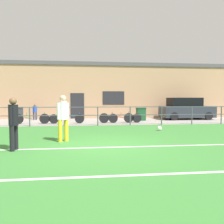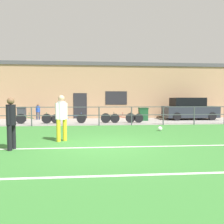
{
  "view_description": "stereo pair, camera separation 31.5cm",
  "coord_description": "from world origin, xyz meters",
  "px_view_note": "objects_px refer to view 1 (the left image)",
  "views": [
    {
      "loc": [
        -0.7,
        -7.55,
        1.6
      ],
      "look_at": [
        0.56,
        3.32,
        0.97
      ],
      "focal_mm": 35.94,
      "sensor_mm": 36.0,
      "label": 1
    },
    {
      "loc": [
        -0.38,
        -7.58,
        1.6
      ],
      "look_at": [
        0.56,
        3.32,
        0.97
      ],
      "focal_mm": 35.94,
      "sensor_mm": 36.0,
      "label": 2
    }
  ],
  "objects_px": {
    "bicycle_parked_3": "(116,118)",
    "trash_bin_0": "(19,114)",
    "player_goalkeeper": "(13,120)",
    "soccer_ball_match": "(160,128)",
    "trash_bin_1": "(141,114)",
    "bicycle_parked_1": "(31,119)",
    "player_striker": "(63,115)",
    "bicycle_parked_2": "(125,118)",
    "bicycle_parked_0": "(67,119)",
    "parked_car_red": "(186,109)",
    "spectator_child": "(35,111)"
  },
  "relations": [
    {
      "from": "bicycle_parked_0",
      "to": "bicycle_parked_3",
      "type": "height_order",
      "value": "bicycle_parked_3"
    },
    {
      "from": "parked_car_red",
      "to": "trash_bin_0",
      "type": "xyz_separation_m",
      "value": [
        -12.67,
        -0.35,
        -0.28
      ]
    },
    {
      "from": "player_goalkeeper",
      "to": "bicycle_parked_3",
      "type": "distance_m",
      "value": 8.66
    },
    {
      "from": "spectator_child",
      "to": "trash_bin_0",
      "type": "bearing_deg",
      "value": 59.31
    },
    {
      "from": "parked_car_red",
      "to": "bicycle_parked_2",
      "type": "relative_size",
      "value": 1.8
    },
    {
      "from": "parked_car_red",
      "to": "bicycle_parked_1",
      "type": "bearing_deg",
      "value": -169.03
    },
    {
      "from": "player_striker",
      "to": "trash_bin_1",
      "type": "bearing_deg",
      "value": 24.67
    },
    {
      "from": "bicycle_parked_0",
      "to": "trash_bin_0",
      "type": "bearing_deg",
      "value": 152.35
    },
    {
      "from": "spectator_child",
      "to": "bicycle_parked_1",
      "type": "relative_size",
      "value": 0.54
    },
    {
      "from": "spectator_child",
      "to": "parked_car_red",
      "type": "relative_size",
      "value": 0.3
    },
    {
      "from": "soccer_ball_match",
      "to": "trash_bin_1",
      "type": "height_order",
      "value": "trash_bin_1"
    },
    {
      "from": "trash_bin_0",
      "to": "bicycle_parked_1",
      "type": "bearing_deg",
      "value": -54.56
    },
    {
      "from": "bicycle_parked_1",
      "to": "trash_bin_0",
      "type": "xyz_separation_m",
      "value": [
        -1.32,
        1.85,
        0.18
      ]
    },
    {
      "from": "soccer_ball_match",
      "to": "parked_car_red",
      "type": "distance_m",
      "value": 7.33
    },
    {
      "from": "soccer_ball_match",
      "to": "bicycle_parked_0",
      "type": "distance_m",
      "value": 6.25
    },
    {
      "from": "soccer_ball_match",
      "to": "trash_bin_0",
      "type": "xyz_separation_m",
      "value": [
        -8.51,
        5.65,
        0.43
      ]
    },
    {
      "from": "bicycle_parked_1",
      "to": "player_goalkeeper",
      "type": "bearing_deg",
      "value": -80.65
    },
    {
      "from": "parked_car_red",
      "to": "bicycle_parked_0",
      "type": "xyz_separation_m",
      "value": [
        -9.13,
        -2.2,
        -0.48
      ]
    },
    {
      "from": "trash_bin_1",
      "to": "spectator_child",
      "type": "bearing_deg",
      "value": 169.38
    },
    {
      "from": "bicycle_parked_2",
      "to": "trash_bin_0",
      "type": "relative_size",
      "value": 2.17
    },
    {
      "from": "player_striker",
      "to": "player_goalkeeper",
      "type": "bearing_deg",
      "value": -168.95
    },
    {
      "from": "spectator_child",
      "to": "bicycle_parked_1",
      "type": "bearing_deg",
      "value": 104.91
    },
    {
      "from": "bicycle_parked_3",
      "to": "trash_bin_0",
      "type": "height_order",
      "value": "trash_bin_0"
    },
    {
      "from": "player_goalkeeper",
      "to": "bicycle_parked_0",
      "type": "height_order",
      "value": "player_goalkeeper"
    },
    {
      "from": "soccer_ball_match",
      "to": "parked_car_red",
      "type": "bearing_deg",
      "value": 55.2
    },
    {
      "from": "soccer_ball_match",
      "to": "spectator_child",
      "type": "relative_size",
      "value": 0.19
    },
    {
      "from": "soccer_ball_match",
      "to": "trash_bin_0",
      "type": "height_order",
      "value": "trash_bin_0"
    },
    {
      "from": "bicycle_parked_1",
      "to": "parked_car_red",
      "type": "bearing_deg",
      "value": 10.97
    },
    {
      "from": "bicycle_parked_1",
      "to": "soccer_ball_match",
      "type": "bearing_deg",
      "value": -27.83
    },
    {
      "from": "bicycle_parked_2",
      "to": "trash_bin_0",
      "type": "xyz_separation_m",
      "value": [
        -7.39,
        1.85,
        0.19
      ]
    },
    {
      "from": "bicycle_parked_2",
      "to": "bicycle_parked_3",
      "type": "height_order",
      "value": "bicycle_parked_3"
    },
    {
      "from": "bicycle_parked_3",
      "to": "bicycle_parked_2",
      "type": "bearing_deg",
      "value": 0.0
    },
    {
      "from": "player_striker",
      "to": "parked_car_red",
      "type": "height_order",
      "value": "player_striker"
    },
    {
      "from": "bicycle_parked_1",
      "to": "trash_bin_1",
      "type": "xyz_separation_m",
      "value": [
        7.53,
        1.51,
        0.14
      ]
    },
    {
      "from": "bicycle_parked_0",
      "to": "trash_bin_1",
      "type": "bearing_deg",
      "value": 15.91
    },
    {
      "from": "parked_car_red",
      "to": "trash_bin_0",
      "type": "bearing_deg",
      "value": -178.44
    },
    {
      "from": "player_striker",
      "to": "parked_car_red",
      "type": "relative_size",
      "value": 0.44
    },
    {
      "from": "parked_car_red",
      "to": "bicycle_parked_0",
      "type": "height_order",
      "value": "parked_car_red"
    },
    {
      "from": "player_striker",
      "to": "trash_bin_0",
      "type": "distance_m",
      "value": 8.97
    },
    {
      "from": "player_striker",
      "to": "soccer_ball_match",
      "type": "height_order",
      "value": "player_striker"
    },
    {
      "from": "player_striker",
      "to": "bicycle_parked_3",
      "type": "distance_m",
      "value": 6.85
    },
    {
      "from": "player_striker",
      "to": "bicycle_parked_3",
      "type": "height_order",
      "value": "player_striker"
    },
    {
      "from": "soccer_ball_match",
      "to": "bicycle_parked_0",
      "type": "xyz_separation_m",
      "value": [
        -4.97,
        3.79,
        0.23
      ]
    },
    {
      "from": "player_striker",
      "to": "parked_car_red",
      "type": "xyz_separation_m",
      "value": [
        8.73,
        8.39,
        -0.18
      ]
    },
    {
      "from": "bicycle_parked_0",
      "to": "trash_bin_0",
      "type": "relative_size",
      "value": 2.19
    },
    {
      "from": "player_goalkeeper",
      "to": "bicycle_parked_3",
      "type": "xyz_separation_m",
      "value": [
        4.24,
        7.52,
        -0.58
      ]
    },
    {
      "from": "bicycle_parked_0",
      "to": "trash_bin_0",
      "type": "xyz_separation_m",
      "value": [
        -3.54,
        1.85,
        0.2
      ]
    },
    {
      "from": "bicycle_parked_0",
      "to": "bicycle_parked_2",
      "type": "relative_size",
      "value": 1.01
    },
    {
      "from": "parked_car_red",
      "to": "bicycle_parked_0",
      "type": "relative_size",
      "value": 1.79
    },
    {
      "from": "spectator_child",
      "to": "trash_bin_1",
      "type": "height_order",
      "value": "spectator_child"
    }
  ]
}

